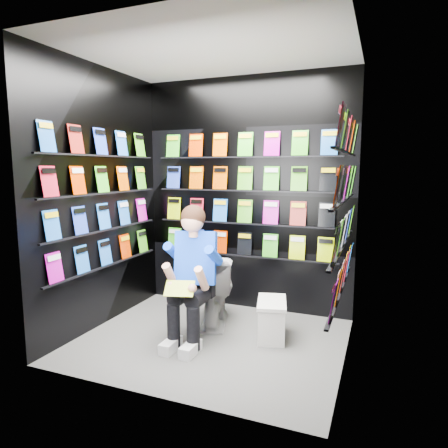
% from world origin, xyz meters
% --- Properties ---
extents(floor, '(2.40, 2.40, 0.00)m').
position_xyz_m(floor, '(0.00, 0.00, 0.00)').
color(floor, '#575755').
rests_on(floor, ground).
extents(ceiling, '(2.40, 2.40, 0.00)m').
position_xyz_m(ceiling, '(0.00, 0.00, 2.60)').
color(ceiling, white).
rests_on(ceiling, floor).
extents(wall_back, '(2.40, 0.04, 2.60)m').
position_xyz_m(wall_back, '(0.00, 1.00, 1.30)').
color(wall_back, black).
rests_on(wall_back, floor).
extents(wall_front, '(2.40, 0.04, 2.60)m').
position_xyz_m(wall_front, '(0.00, -1.00, 1.30)').
color(wall_front, black).
rests_on(wall_front, floor).
extents(wall_left, '(0.04, 2.00, 2.60)m').
position_xyz_m(wall_left, '(-1.20, 0.00, 1.30)').
color(wall_left, black).
rests_on(wall_left, floor).
extents(wall_right, '(0.04, 2.00, 2.60)m').
position_xyz_m(wall_right, '(1.20, 0.00, 1.30)').
color(wall_right, black).
rests_on(wall_right, floor).
extents(comics_back, '(2.10, 0.06, 1.37)m').
position_xyz_m(comics_back, '(0.00, 0.97, 1.31)').
color(comics_back, '#D93500').
rests_on(comics_back, wall_back).
extents(comics_left, '(0.06, 1.70, 1.37)m').
position_xyz_m(comics_left, '(-1.17, 0.00, 1.31)').
color(comics_left, '#D93500').
rests_on(comics_left, wall_left).
extents(comics_right, '(0.06, 1.70, 1.37)m').
position_xyz_m(comics_right, '(1.17, 0.00, 1.31)').
color(comics_right, '#D93500').
rests_on(comics_right, wall_right).
extents(toilet, '(0.62, 0.84, 0.73)m').
position_xyz_m(toilet, '(-0.14, 0.40, 0.37)').
color(toilet, white).
rests_on(toilet, floor).
extents(longbox, '(0.34, 0.49, 0.33)m').
position_xyz_m(longbox, '(0.51, 0.27, 0.17)').
color(longbox, silver).
rests_on(longbox, floor).
extents(longbox_lid, '(0.37, 0.51, 0.03)m').
position_xyz_m(longbox_lid, '(0.51, 0.27, 0.35)').
color(longbox_lid, silver).
rests_on(longbox_lid, longbox).
extents(reader, '(0.70, 0.85, 1.36)m').
position_xyz_m(reader, '(-0.14, 0.02, 0.76)').
color(reader, '#0230C6').
rests_on(reader, toilet).
extents(held_comic, '(0.28, 0.21, 0.11)m').
position_xyz_m(held_comic, '(-0.14, -0.33, 0.58)').
color(held_comic, green).
rests_on(held_comic, reader).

